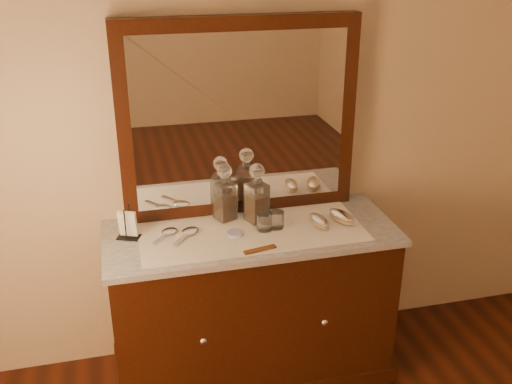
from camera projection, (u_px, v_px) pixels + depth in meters
dresser_cabinet at (251, 305)px, 3.08m from camera, size 1.40×0.55×0.82m
dresser_plinth at (252, 361)px, 3.23m from camera, size 1.46×0.59×0.08m
knob_left at (203, 341)px, 2.75m from camera, size 0.04×0.04×0.04m
knob_right at (324, 322)px, 2.88m from camera, size 0.04×0.04×0.04m
marble_top at (251, 233)px, 2.91m from camera, size 1.44×0.59×0.03m
mirror_frame at (239, 119)px, 2.92m from camera, size 1.20×0.08×1.00m
mirror_glass at (241, 121)px, 2.89m from camera, size 1.06×0.01×0.86m
lace_runner at (252, 232)px, 2.89m from camera, size 1.10×0.45×0.00m
pin_dish at (235, 233)px, 2.85m from camera, size 0.10×0.10×0.01m
comb at (260, 250)px, 2.71m from camera, size 0.16×0.06×0.01m
napkin_rack at (128, 226)px, 2.81m from camera, size 0.12×0.10×0.16m
decanter_left at (225, 198)px, 2.97m from camera, size 0.12×0.12×0.30m
decanter_right at (257, 199)px, 2.95m from camera, size 0.12×0.12×0.31m
brush_near at (319, 221)px, 2.94m from camera, size 0.09×0.16×0.04m
brush_far at (342, 217)px, 2.98m from camera, size 0.13×0.19×0.05m
hand_mirror_outer at (168, 233)px, 2.86m from camera, size 0.15×0.17×0.02m
hand_mirror_inner at (189, 233)px, 2.85m from camera, size 0.16×0.20×0.02m
tumblers at (270, 221)px, 2.90m from camera, size 0.14×0.09×0.09m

